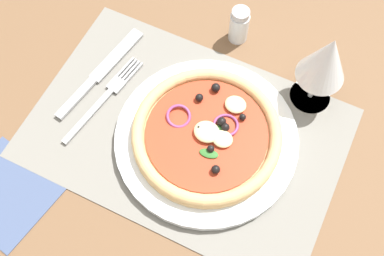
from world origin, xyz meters
The scene contains 9 objects.
ground_plane centered at (0.00, 0.00, -1.20)cm, with size 190.00×140.00×2.40cm, color brown.
placemat centered at (0.00, 0.00, 0.20)cm, with size 46.71×31.08×0.40cm, color slate.
plate centered at (3.41, -0.35, 1.04)cm, with size 27.39×27.39×1.27cm, color white.
pizza centered at (3.43, -0.26, 2.76)cm, with size 22.08×22.08×2.68cm.
fork centered at (-13.97, 0.20, 0.62)cm, with size 4.51×18.00×0.44cm.
knife centered at (-16.97, 3.58, 0.65)cm, with size 5.04×19.99×0.62cm.
wine_glass centered at (14.88, 14.26, 10.24)cm, with size 7.20×7.20×14.90cm.
napkin centered at (-19.31, -19.91, 0.18)cm, with size 13.53×12.18×0.36cm, color #425175.
pepper_shaker centered at (-0.35, 19.81, 3.25)cm, with size 3.20×3.20×6.70cm.
Camera 1 is at (13.99, -26.91, 65.42)cm, focal length 44.18 mm.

